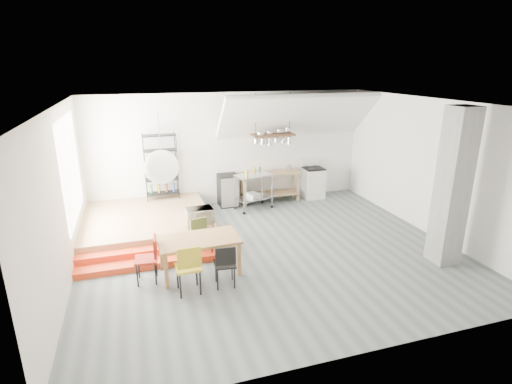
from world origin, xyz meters
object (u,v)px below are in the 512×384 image
object	(u,v)px
dining_table	(199,242)
rolling_cart	(253,187)
mini_fridge	(228,190)
stove	(313,182)

from	to	relation	value
dining_table	rolling_cart	world-z (taller)	rolling_cart
rolling_cart	dining_table	bearing A→B (deg)	-139.02
mini_fridge	rolling_cart	bearing A→B (deg)	-38.83
rolling_cart	mini_fridge	world-z (taller)	rolling_cart
rolling_cart	mini_fridge	size ratio (longest dim) A/B	1.22
stove	mini_fridge	bearing A→B (deg)	179.06
stove	mini_fridge	xyz separation A→B (m)	(-2.67, 0.04, -0.02)
stove	mini_fridge	size ratio (longest dim) A/B	1.27
stove	mini_fridge	distance (m)	2.67
dining_table	stove	bearing A→B (deg)	39.08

